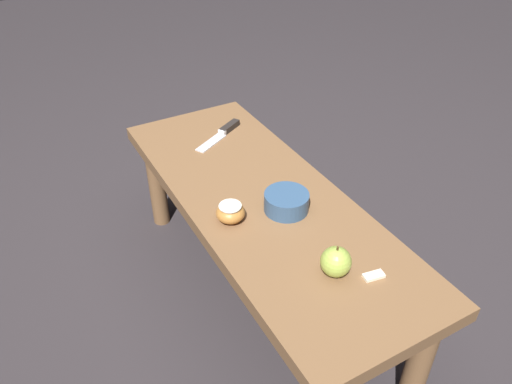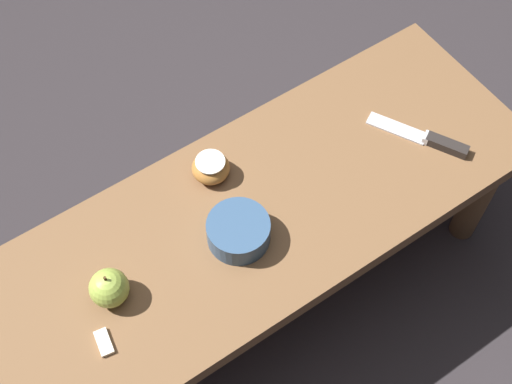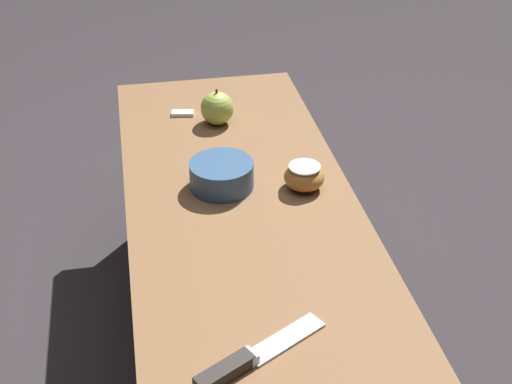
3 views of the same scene
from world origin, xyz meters
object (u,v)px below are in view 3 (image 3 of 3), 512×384
wooden_bench (244,234)px  bowl (222,175)px  knife (243,362)px  apple_cut (304,177)px  apple_whole (218,108)px

wooden_bench → bowl: size_ratio=9.49×
wooden_bench → knife: knife is taller
knife → bowl: size_ratio=1.68×
wooden_bench → knife: size_ratio=5.65×
knife → wooden_bench: bearing=50.9°
knife → apple_cut: bearing=36.8°
apple_cut → wooden_bench: bearing=109.5°
wooden_bench → apple_whole: apple_whole is taller
wooden_bench → bowl: 0.12m
apple_cut → apple_whole: bearing=22.5°
apple_whole → bowl: (-0.25, 0.03, -0.01)m
knife → apple_cut: apple_cut is taller
apple_whole → apple_cut: apple_whole is taller
apple_cut → bowl: bearing=77.5°
knife → apple_whole: (0.70, -0.07, 0.03)m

